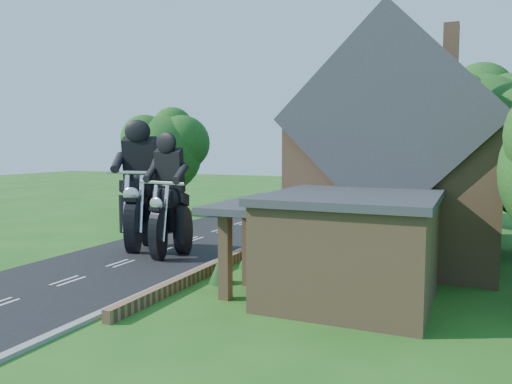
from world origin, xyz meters
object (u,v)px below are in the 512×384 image
at_px(garden_wall, 260,245).
at_px(house, 398,160).
at_px(motorcycle_lead, 171,239).
at_px(motorcycle_follow, 142,231).
at_px(annex, 348,244).

xyz_separation_m(garden_wall, house, (6.19, 1.00, 4.14)).
bearing_deg(motorcycle_lead, garden_wall, -121.07).
relative_size(motorcycle_lead, motorcycle_follow, 0.90).
bearing_deg(annex, house, 84.76).
bearing_deg(annex, motorcycle_lead, 163.14).
distance_m(garden_wall, motorcycle_follow, 5.72).
bearing_deg(annex, garden_wall, 133.84).
relative_size(house, annex, 1.45).
distance_m(annex, motorcycle_follow, 11.30).
height_order(garden_wall, annex, annex).
height_order(house, annex, house).
distance_m(motorcycle_lead, motorcycle_follow, 2.37).
height_order(house, motorcycle_lead, house).
relative_size(house, motorcycle_lead, 5.72).
xyz_separation_m(house, motorcycle_lead, (-9.15, -4.22, -3.51)).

